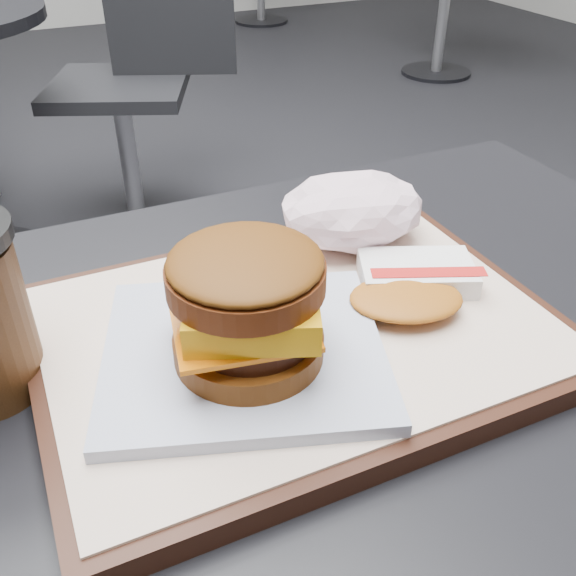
# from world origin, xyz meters

# --- Properties ---
(customer_table) EXTENTS (0.80, 0.60, 0.77)m
(customer_table) POSITION_xyz_m (0.00, 0.00, 0.58)
(customer_table) COLOR #A5A5AA
(customer_table) RESTS_ON ground
(serving_tray) EXTENTS (0.38, 0.28, 0.02)m
(serving_tray) POSITION_xyz_m (-0.01, 0.03, 0.78)
(serving_tray) COLOR black
(serving_tray) RESTS_ON customer_table
(breakfast_sandwich) EXTENTS (0.23, 0.22, 0.09)m
(breakfast_sandwich) POSITION_xyz_m (-0.06, 0.00, 0.83)
(breakfast_sandwich) COLOR silver
(breakfast_sandwich) RESTS_ON serving_tray
(hash_brown) EXTENTS (0.13, 0.12, 0.02)m
(hash_brown) POSITION_xyz_m (0.08, 0.03, 0.80)
(hash_brown) COLOR white
(hash_brown) RESTS_ON serving_tray
(crumpled_wrapper) EXTENTS (0.13, 0.10, 0.06)m
(crumpled_wrapper) POSITION_xyz_m (0.09, 0.12, 0.82)
(crumpled_wrapper) COLOR white
(crumpled_wrapper) RESTS_ON serving_tray
(neighbor_chair) EXTENTS (0.65, 0.55, 0.88)m
(neighbor_chair) POSITION_xyz_m (0.25, 1.77, 0.51)
(neighbor_chair) COLOR #A9A8AD
(neighbor_chair) RESTS_ON ground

